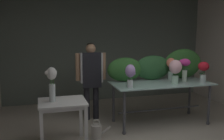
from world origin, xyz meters
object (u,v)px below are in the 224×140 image
Objects in this scene: vase_crimson_ranunculus at (203,70)px; vase_white_roses_tall at (52,82)px; side_table_white at (62,107)px; vase_lilac_tulips at (130,74)px; watering_can at (97,131)px; vase_blush_anemones at (175,69)px; vase_magenta_lilies at (185,67)px; display_table_glass at (161,89)px; florist at (91,73)px; vase_coral_peonies at (171,67)px.

vase_crimson_ranunculus is 0.75× the size of vase_white_roses_tall.
side_table_white is 1.81× the size of vase_crimson_ranunculus.
vase_lilac_tulips reaches higher than watering_can.
vase_blush_anemones reaches higher than watering_can.
vase_lilac_tulips is at bearing 9.62° from vase_white_roses_tall.
vase_lilac_tulips is 1.23m from vase_magenta_lilies.
side_table_white is 2.51m from vase_magenta_lilies.
vase_white_roses_tall is 1.18m from watering_can.
display_table_glass is 1.43m from florist.
vase_blush_anemones is 0.33m from vase_coral_peonies.
florist reaches higher than display_table_glass.
side_table_white reaches higher than watering_can.
side_table_white is at bearing 0.19° from vase_white_roses_tall.
vase_crimson_ranunculus is 0.62m from vase_coral_peonies.
side_table_white is 1.61× the size of vase_magenta_lilies.
watering_can is (-1.58, -0.20, -0.98)m from vase_blush_anemones.
vase_blush_anemones is 1.87m from watering_can.
florist is 1.87m from vase_magenta_lilies.
vase_crimson_ranunculus is 2.91m from vase_white_roses_tall.
vase_coral_peonies is 1.31× the size of watering_can.
vase_coral_peonies reaches higher than vase_crimson_ranunculus.
vase_magenta_lilies is (2.43, 0.42, 0.49)m from side_table_white.
florist is at bearing 122.93° from vase_lilac_tulips.
florist is 3.82× the size of vase_lilac_tulips.
vase_crimson_ranunculus is (2.07, -0.80, 0.10)m from florist.
vase_white_roses_tall is at bearing -172.66° from vase_blush_anemones.
vase_blush_anemones and vase_coral_peonies have the same top height.
side_table_white is 1.60× the size of vase_blush_anemones.
vase_crimson_ranunculus reaches higher than watering_can.
display_table_glass is 4.21× the size of vase_coral_peonies.
florist is 1.29m from watering_can.
vase_coral_peonies is at bearing 135.75° from vase_magenta_lilies.
display_table_glass is at bearing 166.56° from vase_crimson_ranunculus.
display_table_glass is 1.22× the size of florist.
vase_coral_peonies is (0.08, 0.32, 0.00)m from vase_blush_anemones.
side_table_white is 1.36× the size of vase_white_roses_tall.
vase_crimson_ranunculus is 1.53m from vase_lilac_tulips.
vase_blush_anemones is (1.47, -0.77, 0.13)m from florist.
display_table_glass is 2.18m from vase_white_roses_tall.
display_table_glass is 2.00m from side_table_white.
display_table_glass is at bearing -25.47° from florist.
vase_coral_peonies is 1.01× the size of vase_magenta_lilies.
vase_magenta_lilies is at bearing -4.80° from display_table_glass.
side_table_white is at bearing -122.41° from florist.
display_table_glass is 2.63× the size of side_table_white.
vase_crimson_ranunculus is at bearing -21.02° from florist.
vase_magenta_lilies is (0.48, -0.04, 0.42)m from display_table_glass.
florist is 1.35m from vase_white_roses_tall.
vase_magenta_lilies is at bearing 9.32° from vase_white_roses_tall.
vase_lilac_tulips is at bearing -162.32° from display_table_glass.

